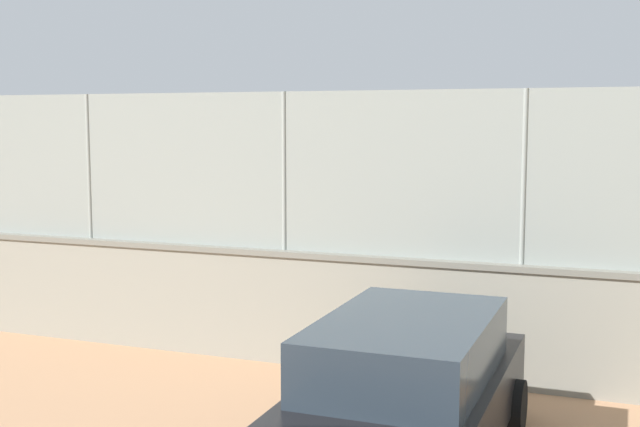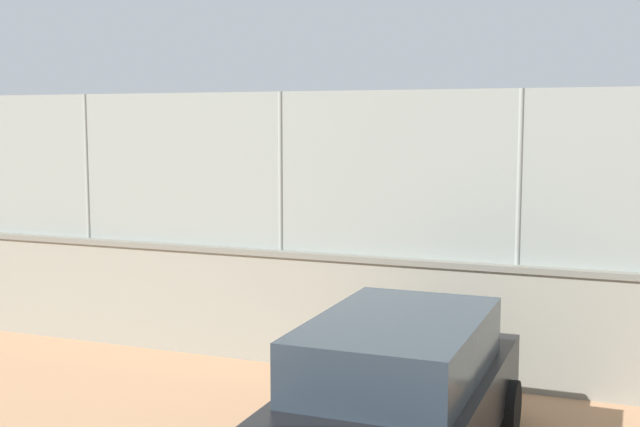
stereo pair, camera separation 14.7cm
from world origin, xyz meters
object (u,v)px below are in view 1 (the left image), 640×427
player_crossing_court (152,230)px  sports_ball (225,236)px  parked_car_black (402,397)px  player_baseline_waiting (629,209)px  player_foreground_swinging (253,202)px

player_crossing_court → sports_ball: size_ratio=7.26×
sports_ball → player_crossing_court: bearing=101.5°
player_crossing_court → parked_car_black: size_ratio=0.37×
player_baseline_waiting → player_crossing_court: size_ratio=1.00×
player_foreground_swinging → player_crossing_court: size_ratio=0.97×
player_foreground_swinging → parked_car_black: 17.23m
player_foreground_swinging → player_crossing_court: 6.72m
player_foreground_swinging → player_crossing_court: bearing=97.2°
sports_ball → parked_car_black: bearing=124.7°
player_crossing_court → parked_car_black: 11.44m
player_foreground_swinging → sports_ball: (0.26, 1.27, -0.87)m
player_crossing_court → parked_car_black: (-8.17, 8.01, -0.22)m
player_foreground_swinging → sports_ball: bearing=78.6°
sports_ball → player_baseline_waiting: bearing=-163.2°
player_baseline_waiting → parked_car_black: size_ratio=0.37×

